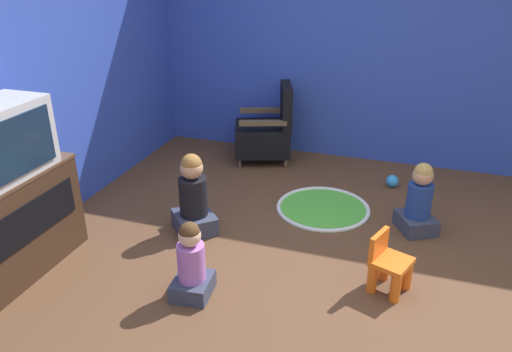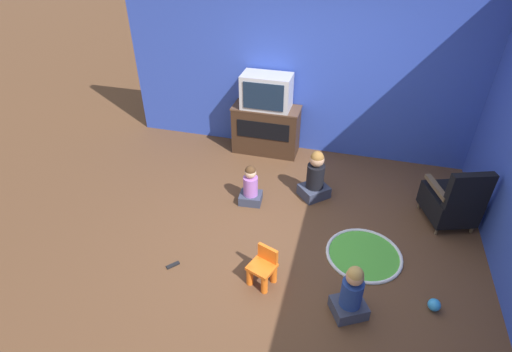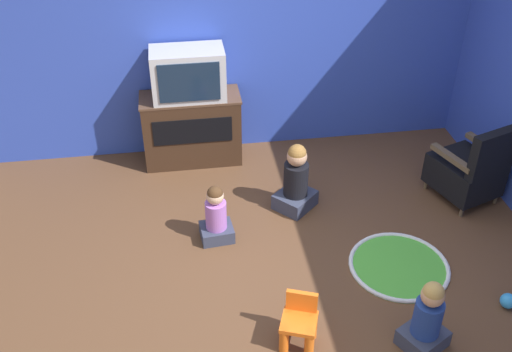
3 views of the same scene
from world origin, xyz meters
name	(u,v)px [view 2 (image 2 of 3)]	position (x,y,z in m)	size (l,w,h in m)	color
ground_plane	(288,237)	(0.00, 0.00, 0.00)	(30.00, 30.00, 0.00)	brown
wall_back	(301,62)	(-0.32, 2.19, 1.40)	(5.37, 0.12, 2.80)	#2D47B2
tv_cabinet	(266,129)	(-0.75, 1.90, 0.40)	(1.03, 0.44, 0.77)	#382316
television	(267,91)	(-0.75, 1.89, 1.02)	(0.73, 0.42, 0.51)	#B7B7BC
black_armchair	(452,201)	(1.86, 0.79, 0.33)	(0.69, 0.74, 0.87)	brown
yellow_kid_chair	(263,269)	(-0.13, -0.73, 0.19)	(0.33, 0.32, 0.42)	orange
play_mat	(364,255)	(0.89, -0.07, 0.01)	(0.87, 0.87, 0.04)	green
child_watching_left	(251,187)	(-0.62, 0.55, 0.25)	(0.31, 0.28, 0.57)	#33384C
child_watching_center	(351,294)	(0.78, -0.89, 0.27)	(0.41, 0.40, 0.62)	#33384C
child_watching_right	(315,177)	(0.17, 0.90, 0.30)	(0.48, 0.47, 0.70)	#33384C
toy_ball	(434,305)	(1.59, -0.63, 0.06)	(0.12, 0.12, 0.12)	#3399E5
remote_control	(173,265)	(-1.15, -0.78, 0.01)	(0.13, 0.14, 0.02)	black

